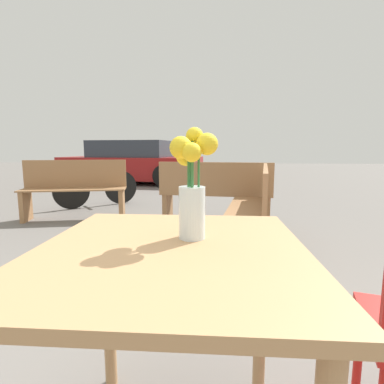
{
  "coord_description": "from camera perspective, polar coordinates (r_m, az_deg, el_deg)",
  "views": [
    {
      "loc": [
        0.12,
        -0.81,
        1.02
      ],
      "look_at": [
        0.05,
        0.08,
        0.89
      ],
      "focal_mm": 28.0,
      "sensor_mm": 36.0,
      "label": 1
    }
  ],
  "objects": [
    {
      "name": "bench_far",
      "position": [
        2.86,
        11.75,
        -3.23
      ],
      "size": [
        0.6,
        1.51,
        0.85
      ],
      "color": "#9E7047",
      "rests_on": "ground_plane"
    },
    {
      "name": "flower_vase",
      "position": [
        0.9,
        0.0,
        0.9
      ],
      "size": [
        0.14,
        0.13,
        0.34
      ],
      "color": "silver",
      "rests_on": "table_front"
    },
    {
      "name": "table_front",
      "position": [
        0.9,
        -3.92,
        -17.49
      ],
      "size": [
        0.76,
        0.81,
        0.74
      ],
      "color": "tan",
      "rests_on": "ground_plane"
    },
    {
      "name": "bicycle",
      "position": [
        5.54,
        -17.54,
        0.69
      ],
      "size": [
        1.16,
        0.98,
        0.7
      ],
      "color": "black",
      "rests_on": "ground_plane"
    },
    {
      "name": "bench_near",
      "position": [
        3.8,
        4.46,
        -0.28
      ],
      "size": [
        1.44,
        0.51,
        0.85
      ],
      "color": "#9E7047",
      "rests_on": "ground_plane"
    },
    {
      "name": "parked_car",
      "position": [
        9.07,
        -11.25,
        5.47
      ],
      "size": [
        4.14,
        2.23,
        1.24
      ],
      "color": "maroon",
      "rests_on": "ground_plane"
    },
    {
      "name": "bench_middle",
      "position": [
        4.65,
        -21.38,
        0.76
      ],
      "size": [
        1.49,
        0.65,
        0.85
      ],
      "color": "#9E7047",
      "rests_on": "ground_plane"
    }
  ]
}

